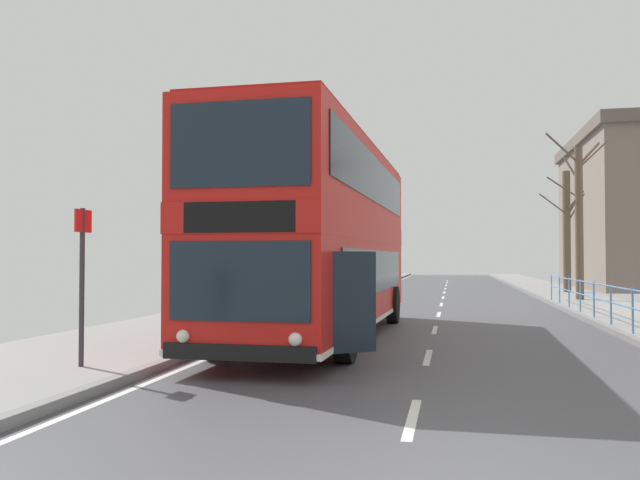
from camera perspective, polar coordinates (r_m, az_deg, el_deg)
double_decker_bus_main at (r=15.37m, az=0.24°, el=0.27°), size 3.20×11.68×4.47m
pedestrian_railing_far_kerb at (r=16.59m, az=25.34°, el=-4.90°), size 0.05×25.18×1.03m
bus_stop_sign_near at (r=11.10m, az=-19.81°, el=-2.30°), size 0.08×0.44×2.49m
bare_tree_far_00 at (r=29.57m, az=21.43°, el=1.81°), size 2.54×1.49×6.98m
bare_tree_far_01 at (r=35.87m, az=20.51°, el=0.82°), size 2.33×1.56×6.16m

